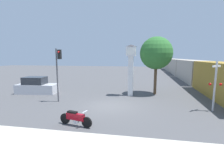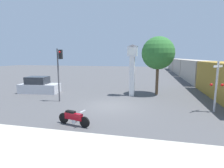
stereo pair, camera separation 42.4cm
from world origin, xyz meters
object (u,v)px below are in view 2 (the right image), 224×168
Objects in this scene: freight_train at (188,68)px; parked_car at (39,86)px; traffic_light at (59,66)px; clock_tower at (132,63)px; motorcycle at (74,118)px; street_tree at (158,53)px; railroad_crossing_signal at (216,85)px.

freight_train is 11.62× the size of parked_car.
traffic_light is at bearing -122.45° from freight_train.
clock_tower is 0.10× the size of freight_train.
motorcycle is 30.48m from freight_train.
parked_car is (-12.66, -1.98, -3.55)m from street_tree.
clock_tower is 2.93m from street_tree.
street_tree is 13.30m from parked_car.
freight_train reaches higher than motorcycle.
clock_tower is 0.86× the size of street_tree.
traffic_light is at bearing -147.97° from clock_tower.
railroad_crossing_signal is 6.97m from street_tree.
railroad_crossing_signal reaches higher than freight_train.
motorcycle is at bearing -105.74° from clock_tower.
parked_car is at bearing 148.32° from motorcycle.
street_tree is (8.43, 4.91, 1.13)m from traffic_light.
street_tree is at bearing 30.24° from traffic_light.
motorcycle is 6.59m from traffic_light.
freight_train is (11.36, 28.26, 1.24)m from motorcycle.
motorcycle is at bearing -51.62° from parked_car.
freight_train is at bearing 70.78° from street_tree.
clock_tower is (2.42, 8.58, 2.92)m from motorcycle.
street_tree is (2.51, 1.21, 0.93)m from clock_tower.
motorcycle is 11.00m from parked_car.
railroad_crossing_signal reaches higher than motorcycle.
street_tree is at bearing 76.88° from motorcycle.
traffic_light reaches higher than railroad_crossing_signal.
street_tree reaches higher than parked_car.
traffic_light is (-3.50, 4.88, 2.72)m from motorcycle.
street_tree is at bearing 25.73° from clock_tower.
freight_train is 28.00m from parked_car.
clock_tower reaches higher than traffic_light.
motorcycle is at bearing -152.99° from railroad_crossing_signal.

